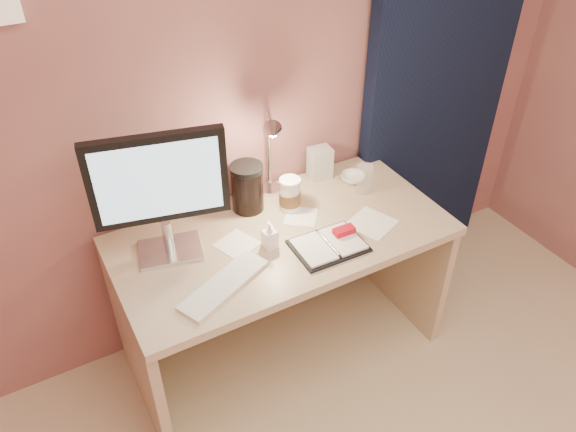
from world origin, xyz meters
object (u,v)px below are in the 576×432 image
product_box (320,163)px  keyboard (224,285)px  desk (275,263)px  dark_jar (247,190)px  desk_lamp (289,146)px  monitor (160,186)px  bowl (353,178)px  clear_cup (364,179)px  lotion_bottle (270,235)px  coffee_cup (290,195)px  planner (330,244)px

product_box → keyboard: bearing=-142.1°
desk → dark_jar: size_ratio=7.19×
keyboard → desk_lamp: 0.66m
dark_jar → product_box: 0.41m
monitor → desk_lamp: size_ratio=1.21×
bowl → product_box: size_ratio=0.73×
keyboard → clear_cup: (0.81, 0.26, 0.06)m
product_box → monitor: bearing=-163.0°
monitor → lotion_bottle: bearing=-11.0°
coffee_cup → desk_lamp: (0.03, 0.06, 0.20)m
desk → coffee_cup: (0.11, 0.06, 0.30)m
monitor → desk_lamp: 0.60m
dark_jar → desk_lamp: 0.26m
bowl → dark_jar: dark_jar is taller
coffee_cup → dark_jar: 0.19m
lotion_bottle → product_box: (0.44, 0.34, 0.02)m
monitor → desk_lamp: monitor is taller
dark_jar → product_box: size_ratio=1.27×
lotion_bottle → desk: bearing=56.0°
product_box → coffee_cup: bearing=-143.5°
monitor → desk: bearing=8.7°
desk → lotion_bottle: lotion_bottle is taller
desk → lotion_bottle: bearing=-124.0°
planner → bowl: planner is taller
dark_jar → desk_lamp: size_ratio=0.44×
monitor → planner: size_ratio=1.84×
coffee_cup → clear_cup: (0.36, -0.04, -0.01)m
bowl → desk_lamp: bearing=177.4°
monitor → lotion_bottle: size_ratio=4.45×
clear_cup → desk_lamp: desk_lamp is taller
planner → keyboard: bearing=-177.8°
product_box → desk_lamp: desk_lamp is taller
planner → lotion_bottle: lotion_bottle is taller
lotion_bottle → desk_lamp: 0.40m
desk → desk_lamp: 0.53m
planner → dark_jar: 0.44m
desk → lotion_bottle: 0.32m
desk → desk_lamp: bearing=41.3°
desk_lamp → desk: bearing=-117.5°
desk → bowl: bearing=12.5°
lotion_bottle → keyboard: bearing=-154.6°
planner → product_box: product_box is taller
keyboard → product_box: size_ratio=2.54×
lotion_bottle → product_box: size_ratio=0.78×
coffee_cup → desk_lamp: 0.21m
clear_cup → bowl: bearing=88.0°
bowl → desk: bearing=-167.5°
bowl → clear_cup: bearing=-92.0°
clear_cup → desk_lamp: (-0.34, 0.11, 0.21)m
planner → clear_cup: (0.35, 0.26, 0.05)m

